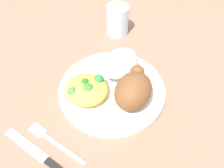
{
  "coord_description": "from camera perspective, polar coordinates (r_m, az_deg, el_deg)",
  "views": [
    {
      "loc": [
        -0.27,
        -0.16,
        0.4
      ],
      "look_at": [
        0.0,
        0.0,
        0.03
      ],
      "focal_mm": 33.86,
      "sensor_mm": 36.0,
      "label": 1
    }
  ],
  "objects": [
    {
      "name": "plate",
      "position": [
        0.5,
        -0.0,
        -1.35
      ],
      "size": [
        0.25,
        0.25,
        0.02
      ],
      "color": "white",
      "rests_on": "ground_plane"
    },
    {
      "name": "ground_plane",
      "position": [
        0.51,
        -0.0,
        -1.99
      ],
      "size": [
        2.0,
        2.0,
        0.0
      ],
      "primitive_type": "plane",
      "color": "#9B735A"
    },
    {
      "name": "rice_pile",
      "position": [
        0.52,
        2.17,
        5.69
      ],
      "size": [
        0.11,
        0.08,
        0.04
      ],
      "primitive_type": "ellipsoid",
      "color": "white",
      "rests_on": "plate"
    },
    {
      "name": "water_glass",
      "position": [
        0.66,
        1.48,
        16.89
      ],
      "size": [
        0.07,
        0.07,
        0.09
      ],
      "primitive_type": "cylinder",
      "color": "silver",
      "rests_on": "ground_plane"
    },
    {
      "name": "roasted_chicken",
      "position": [
        0.44,
        5.8,
        -1.58
      ],
      "size": [
        0.1,
        0.07,
        0.07
      ],
      "color": "brown",
      "rests_on": "plate"
    },
    {
      "name": "fork",
      "position": [
        0.45,
        -15.57,
        -14.68
      ],
      "size": [
        0.03,
        0.14,
        0.01
      ],
      "color": "silver",
      "rests_on": "ground_plane"
    },
    {
      "name": "knife",
      "position": [
        0.44,
        -17.29,
        -19.04
      ],
      "size": [
        0.03,
        0.19,
        0.01
      ],
      "color": "black",
      "rests_on": "ground_plane"
    },
    {
      "name": "mac_cheese_with_broccoli",
      "position": [
        0.47,
        -6.93,
        -1.34
      ],
      "size": [
        0.09,
        0.1,
        0.04
      ],
      "color": "#F4C04A",
      "rests_on": "plate"
    }
  ]
}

